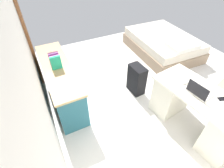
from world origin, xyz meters
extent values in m
plane|color=silver|center=(0.00, 0.00, 0.00)|extent=(5.33, 5.33, 0.00)
cube|color=silver|center=(0.00, 2.07, 1.28)|extent=(4.33, 0.10, 2.56)
cube|color=brown|center=(1.61, 1.99, 1.02)|extent=(0.88, 0.05, 2.04)
cube|color=silver|center=(-1.07, -0.02, 0.73)|extent=(1.51, 0.83, 0.04)
cube|color=beige|center=(-0.59, 0.03, 0.35)|extent=(0.47, 0.64, 0.71)
cylinder|color=black|center=(-1.05, -0.88, 0.02)|extent=(0.52, 0.52, 0.04)
cube|color=#235B6B|center=(0.57, 1.69, 0.35)|extent=(1.76, 0.44, 0.70)
cube|color=tan|center=(0.57, 1.69, 0.72)|extent=(1.80, 0.48, 0.04)
cube|color=#1E4E5B|center=(0.17, 1.47, 0.19)|extent=(0.67, 0.01, 0.25)
cube|color=#1E4E5B|center=(0.97, 1.47, 0.19)|extent=(0.67, 0.01, 0.25)
cube|color=gray|center=(1.09, -1.16, 0.14)|extent=(1.96, 1.48, 0.28)
cube|color=silver|center=(1.09, -1.16, 0.38)|extent=(1.90, 1.42, 0.20)
cube|color=white|center=(0.42, -1.13, 0.53)|extent=(0.51, 0.70, 0.10)
cube|color=black|center=(0.08, 0.32, 0.30)|extent=(0.37, 0.24, 0.60)
cube|color=silver|center=(-1.01, 0.01, 0.75)|extent=(0.33, 0.26, 0.02)
cube|color=black|center=(-1.03, 0.11, 0.86)|extent=(0.31, 0.05, 0.19)
ellipsoid|color=white|center=(-0.76, 0.04, 0.76)|extent=(0.07, 0.11, 0.03)
cube|color=black|center=(-1.25, -0.18, 0.75)|extent=(0.10, 0.15, 0.01)
cube|color=#23A97F|center=(0.50, 1.69, 0.86)|extent=(0.04, 0.17, 0.24)
cube|color=#BC5CAE|center=(0.54, 1.69, 0.86)|extent=(0.04, 0.17, 0.23)
cube|color=#B66DA8|center=(0.58, 1.69, 0.84)|extent=(0.04, 0.17, 0.20)
cube|color=#78417E|center=(0.62, 1.69, 0.86)|extent=(0.04, 0.17, 0.23)
cube|color=brown|center=(0.66, 1.69, 0.86)|extent=(0.03, 0.17, 0.23)
cone|color=red|center=(0.94, 1.69, 0.80)|extent=(0.08, 0.08, 0.11)
camera|label=1|loc=(-2.01, 1.92, 2.46)|focal=27.33mm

